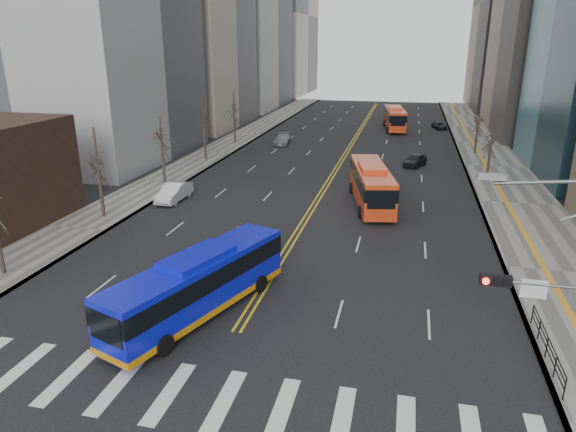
{
  "coord_description": "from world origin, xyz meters",
  "views": [
    {
      "loc": [
        7.54,
        -15.92,
        13.63
      ],
      "look_at": [
        0.94,
        12.22,
        3.75
      ],
      "focal_mm": 32.0,
      "sensor_mm": 36.0,
      "label": 1
    }
  ],
  "objects": [
    {
      "name": "ground",
      "position": [
        0.0,
        0.0,
        0.0
      ],
      "size": [
        220.0,
        220.0,
        0.0
      ],
      "primitive_type": "plane",
      "color": "black"
    },
    {
      "name": "street_trees",
      "position": [
        -7.18,
        34.55,
        4.87
      ],
      "size": [
        35.2,
        47.2,
        7.6
      ],
      "color": "black",
      "rests_on": "ground"
    },
    {
      "name": "car_white",
      "position": [
        -12.5,
        24.77,
        0.79
      ],
      "size": [
        1.75,
        4.82,
        1.58
      ],
      "primitive_type": "imported",
      "rotation": [
        0.0,
        0.0,
        -0.02
      ],
      "color": "silver",
      "rests_on": "ground"
    },
    {
      "name": "sidewalk_left",
      "position": [
        -16.5,
        45.0,
        0.07
      ],
      "size": [
        5.0,
        130.0,
        0.15
      ],
      "primitive_type": "cube",
      "color": "#65625E",
      "rests_on": "ground"
    },
    {
      "name": "blue_bus",
      "position": [
        -2.43,
        6.35,
        1.78
      ],
      "size": [
        6.26,
        11.81,
        3.4
      ],
      "color": "#0D14D0",
      "rests_on": "ground"
    },
    {
      "name": "centerline",
      "position": [
        0.0,
        55.0,
        0.01
      ],
      "size": [
        0.55,
        100.0,
        0.01
      ],
      "color": "gold",
      "rests_on": "ground"
    },
    {
      "name": "red_bus_near",
      "position": [
        4.77,
        27.6,
        1.99
      ],
      "size": [
        4.96,
        11.61,
        3.59
      ],
      "color": "red",
      "rests_on": "ground"
    },
    {
      "name": "crosswalk",
      "position": [
        0.0,
        0.0,
        0.01
      ],
      "size": [
        26.7,
        4.0,
        0.01
      ],
      "color": "silver",
      "rests_on": "ground"
    },
    {
      "name": "car_dark_mid",
      "position": [
        8.6,
        43.5,
        0.7
      ],
      "size": [
        3.04,
        4.45,
        1.41
      ],
      "primitive_type": "imported",
      "rotation": [
        0.0,
        0.0,
        -0.37
      ],
      "color": "black",
      "rests_on": "ground"
    },
    {
      "name": "car_dark_far",
      "position": [
        12.5,
        71.47,
        0.54
      ],
      "size": [
        2.64,
        4.17,
        1.07
      ],
      "primitive_type": "imported",
      "rotation": [
        0.0,
        0.0,
        0.24
      ],
      "color": "black",
      "rests_on": "ground"
    },
    {
      "name": "car_silver",
      "position": [
        -9.41,
        52.98,
        0.68
      ],
      "size": [
        2.31,
        4.86,
        1.37
      ],
      "primitive_type": "imported",
      "rotation": [
        0.0,
        0.0,
        0.09
      ],
      "color": "gray",
      "rests_on": "ground"
    },
    {
      "name": "red_bus_far",
      "position": [
        5.28,
        69.3,
        2.02
      ],
      "size": [
        4.06,
        11.7,
        3.63
      ],
      "color": "red",
      "rests_on": "ground"
    },
    {
      "name": "pedestrian_railing",
      "position": [
        14.3,
        6.0,
        0.82
      ],
      "size": [
        0.06,
        6.06,
        1.02
      ],
      "color": "black",
      "rests_on": "sidewalk_right"
    },
    {
      "name": "sidewalk_right",
      "position": [
        17.5,
        45.0,
        0.07
      ],
      "size": [
        7.0,
        130.0,
        0.15
      ],
      "primitive_type": "cube",
      "color": "#65625E",
      "rests_on": "ground"
    }
  ]
}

